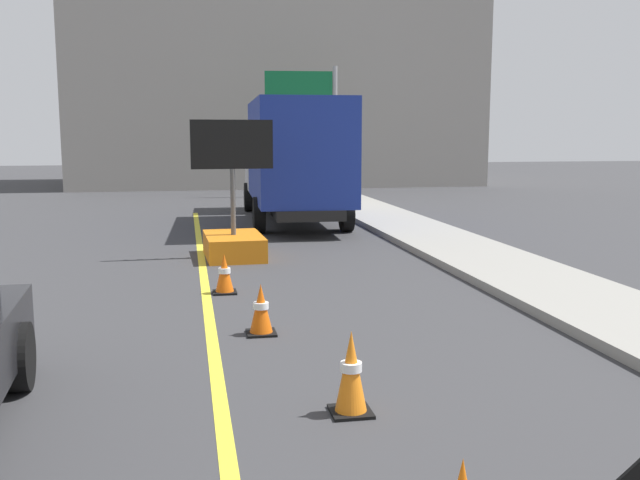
# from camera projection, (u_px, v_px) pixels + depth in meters

# --- Properties ---
(arrow_board_trailer) EXTENTS (1.60, 1.84, 2.70)m
(arrow_board_trailer) POSITION_uv_depth(u_px,v_px,m) (234.00, 233.00, 14.06)
(arrow_board_trailer) COLOR orange
(arrow_board_trailer) RESTS_ON ground
(box_truck) EXTENTS (2.69, 8.03, 3.28)m
(box_truck) POSITION_uv_depth(u_px,v_px,m) (293.00, 157.00, 19.52)
(box_truck) COLOR black
(box_truck) RESTS_ON ground
(highway_guide_sign) EXTENTS (2.78, 0.37, 5.00)m
(highway_guide_sign) POSITION_uv_depth(u_px,v_px,m) (315.00, 108.00, 27.36)
(highway_guide_sign) COLOR gray
(highway_guide_sign) RESTS_ON ground
(far_building_block) EXTENTS (18.86, 9.21, 8.65)m
(far_building_block) POSITION_uv_depth(u_px,v_px,m) (273.00, 95.00, 35.22)
(far_building_block) COLOR gray
(far_building_block) RESTS_ON ground
(traffic_cone_mid_lane) EXTENTS (0.36, 0.36, 0.75)m
(traffic_cone_mid_lane) POSITION_uv_depth(u_px,v_px,m) (351.00, 373.00, 6.18)
(traffic_cone_mid_lane) COLOR black
(traffic_cone_mid_lane) RESTS_ON ground
(traffic_cone_far_lane) EXTENTS (0.36, 0.36, 0.63)m
(traffic_cone_far_lane) POSITION_uv_depth(u_px,v_px,m) (261.00, 310.00, 8.65)
(traffic_cone_far_lane) COLOR black
(traffic_cone_far_lane) RESTS_ON ground
(traffic_cone_curbside) EXTENTS (0.36, 0.36, 0.62)m
(traffic_cone_curbside) POSITION_uv_depth(u_px,v_px,m) (224.00, 274.00, 10.89)
(traffic_cone_curbside) COLOR black
(traffic_cone_curbside) RESTS_ON ground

